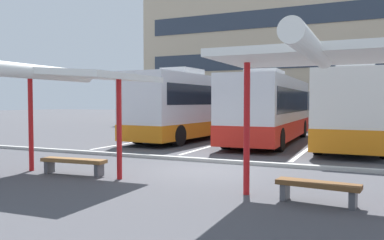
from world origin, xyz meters
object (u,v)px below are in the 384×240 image
object	(u,v)px
waiting_shelter_1	(65,76)
bench_1	(74,163)
coach_bus_1	(270,110)
waiting_shelter_2	(319,58)
bench_2	(318,187)
coach_bus_2	(357,110)
coach_bus_0	(195,107)

from	to	relation	value
waiting_shelter_1	bench_1	bearing A→B (deg)	90.00
coach_bus_1	bench_1	distance (m)	11.72
waiting_shelter_1	coach_bus_1	bearing A→B (deg)	75.42
coach_bus_1	waiting_shelter_2	world-z (taller)	coach_bus_1
bench_2	coach_bus_2	bearing A→B (deg)	88.16
waiting_shelter_2	waiting_shelter_1	bearing A→B (deg)	177.49
coach_bus_1	bench_2	xyz separation A→B (m)	(3.72, -11.79, -1.32)
coach_bus_2	bench_2	distance (m)	12.31
waiting_shelter_1	coach_bus_2	bearing A→B (deg)	59.33
bench_2	coach_bus_0	bearing A→B (deg)	123.80
waiting_shelter_1	bench_2	size ratio (longest dim) A/B	2.99
coach_bus_0	bench_1	distance (m)	11.69
waiting_shelter_1	bench_2	world-z (taller)	waiting_shelter_1
coach_bus_0	waiting_shelter_1	bearing A→B (deg)	-83.52
coach_bus_0	waiting_shelter_2	world-z (taller)	coach_bus_0
coach_bus_0	coach_bus_2	distance (m)	8.46
waiting_shelter_1	bench_2	distance (m)	7.16
coach_bus_1	waiting_shelter_1	distance (m)	12.00
coach_bus_0	bench_1	xyz separation A→B (m)	(1.34, -11.52, -1.45)
coach_bus_2	waiting_shelter_2	xyz separation A→B (m)	(-0.39, -12.30, 1.25)
coach_bus_0	coach_bus_1	world-z (taller)	coach_bus_0
waiting_shelter_1	bench_2	bearing A→B (deg)	-1.91
waiting_shelter_2	bench_2	distance (m)	2.60
coach_bus_2	waiting_shelter_2	distance (m)	12.37
coach_bus_2	bench_1	bearing A→B (deg)	-121.32
coach_bus_0	bench_2	world-z (taller)	coach_bus_0
bench_1	bench_2	size ratio (longest dim) A/B	1.19
coach_bus_2	bench_2	size ratio (longest dim) A/B	7.23
bench_1	waiting_shelter_1	bearing A→B (deg)	-90.00
waiting_shelter_1	waiting_shelter_2	size ratio (longest dim) A/B	1.06
coach_bus_0	waiting_shelter_2	xyz separation A→B (m)	(8.07, -12.12, 1.14)
waiting_shelter_2	coach_bus_2	bearing A→B (deg)	88.17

